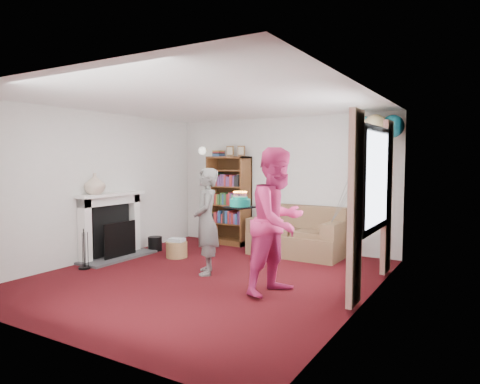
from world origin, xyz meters
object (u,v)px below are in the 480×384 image
Objects in this scene: person_striped at (206,221)px; person_magenta at (278,221)px; bookcase at (230,201)px; sofa at (298,236)px; birthday_cake at (240,203)px.

person_magenta is at bearing 41.10° from person_striped.
sofa is (1.60, -0.23, -0.54)m from bookcase.
person_magenta reaches higher than sofa.
birthday_cake is at bearing -55.04° from bookcase.
bookcase is 2.86m from birthday_cake.
person_magenta is 0.65m from birthday_cake.
sofa is at bearing -8.27° from bookcase.
bookcase is at bearing 56.72° from person_magenta.
bookcase reaches higher than person_magenta.
sofa is 2.37m from person_magenta.
birthday_cake is (1.64, -2.34, 0.25)m from bookcase.
bookcase is 5.88× the size of birthday_cake.
sofa is at bearing 91.01° from birthday_cake.
birthday_cake is (0.04, -2.11, 0.79)m from sofa.
person_magenta is at bearing -47.28° from bookcase.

